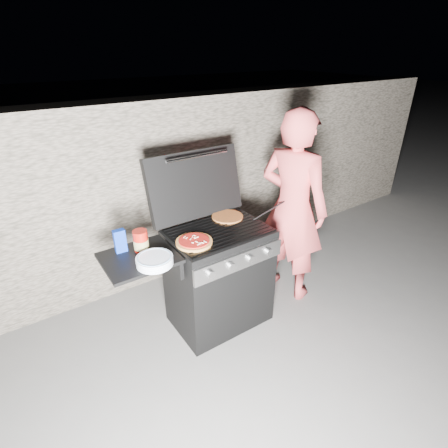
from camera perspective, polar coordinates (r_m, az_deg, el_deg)
ground at (r=3.30m, az=-0.74°, el=-15.03°), size 50.00×50.00×0.00m
stone_wall at (r=3.62m, az=-10.07°, el=5.42°), size 8.00×0.35×1.80m
gas_grill at (r=2.91m, az=-4.97°, el=-10.21°), size 1.34×0.79×0.91m
pizza_topped at (r=2.60m, az=-4.90°, el=-2.83°), size 0.35×0.35×0.03m
pizza_plain at (r=2.97m, az=0.56°, el=1.23°), size 0.27×0.27×0.01m
sauce_jar at (r=2.55m, az=-13.43°, el=-2.69°), size 0.10×0.10×0.16m
blue_carton at (r=2.57m, az=-16.62°, el=-2.67°), size 0.08×0.05×0.17m
plate_stack at (r=2.40m, az=-11.26°, el=-5.88°), size 0.32×0.32×0.06m
person at (r=3.24m, az=11.09°, el=2.55°), size 0.61×0.75×1.79m
tongs at (r=3.07m, az=8.04°, el=2.63°), size 0.47×0.05×0.09m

